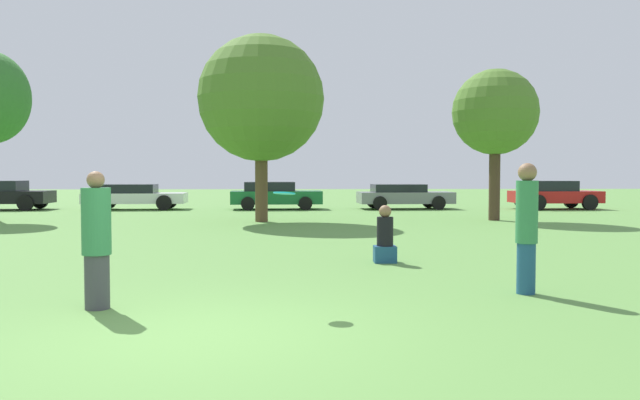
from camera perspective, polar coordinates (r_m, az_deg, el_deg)
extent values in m
plane|color=#5B8E42|center=(6.78, -11.13, -11.94)|extent=(120.00, 120.00, 0.00)
cylinder|color=#3F3F47|center=(8.32, -19.50, -6.98)|extent=(0.30, 0.30, 0.68)
cylinder|color=#337F4C|center=(8.24, -19.58, -1.82)|extent=(0.35, 0.35, 0.83)
sphere|color=#8C6647|center=(8.22, -19.63, 1.73)|extent=(0.21, 0.21, 0.21)
cylinder|color=navy|center=(9.27, 18.13, -5.90)|extent=(0.25, 0.25, 0.71)
cylinder|color=#337F4C|center=(9.19, 18.20, -1.03)|extent=(0.30, 0.30, 0.87)
sphere|color=#8C6647|center=(9.17, 18.25, 2.40)|extent=(0.26, 0.26, 0.26)
cylinder|color=#19B2D8|center=(7.95, -3.25, 0.62)|extent=(0.28, 0.28, 0.06)
cube|color=navy|center=(11.96, 5.89, -4.90)|extent=(0.41, 0.34, 0.31)
cylinder|color=black|center=(11.91, 5.90, -2.85)|extent=(0.31, 0.31, 0.55)
sphere|color=#8C6647|center=(11.88, 5.91, -1.03)|extent=(0.23, 0.23, 0.23)
cylinder|color=brown|center=(21.87, -5.32, 2.04)|extent=(0.44, 0.44, 3.06)
sphere|color=#4C7528|center=(22.02, -5.35, 9.15)|extent=(4.35, 4.35, 4.35)
cylinder|color=#473323|center=(23.27, 15.50, 1.93)|extent=(0.39, 0.39, 3.02)
sphere|color=#4C7528|center=(23.37, 15.57, 7.68)|extent=(3.03, 3.03, 3.03)
cube|color=black|center=(32.28, -26.63, 0.24)|extent=(4.14, 2.06, 0.57)
cylinder|color=black|center=(32.73, -23.98, -0.09)|extent=(0.72, 0.22, 0.71)
cylinder|color=black|center=(30.97, -25.10, -0.24)|extent=(0.72, 0.22, 0.71)
cube|color=silver|center=(30.34, -16.33, 0.17)|extent=(4.67, 1.95, 0.47)
cube|color=black|center=(30.40, -16.98, 0.99)|extent=(2.59, 1.65, 0.41)
cylinder|color=black|center=(30.96, -13.43, -0.10)|extent=(0.70, 0.25, 0.69)
cylinder|color=black|center=(29.25, -13.93, -0.25)|extent=(0.70, 0.25, 0.69)
cylinder|color=black|center=(31.50, -18.56, -0.12)|extent=(0.70, 0.25, 0.69)
cylinder|color=black|center=(29.82, -19.33, -0.26)|extent=(0.70, 0.25, 0.69)
cube|color=#196633|center=(29.40, -3.97, 0.24)|extent=(4.27, 1.95, 0.60)
cube|color=black|center=(29.38, -4.58, 1.23)|extent=(2.38, 1.65, 0.42)
cylinder|color=black|center=(30.33, -1.54, -0.15)|extent=(0.63, 0.23, 0.62)
cylinder|color=black|center=(28.58, -1.33, -0.31)|extent=(0.63, 0.23, 0.62)
cylinder|color=black|center=(30.29, -6.45, -0.17)|extent=(0.63, 0.23, 0.62)
cylinder|color=black|center=(28.54, -6.54, -0.33)|extent=(0.63, 0.23, 0.62)
cube|color=slate|center=(29.88, 7.71, 0.22)|extent=(4.47, 1.97, 0.53)
cube|color=black|center=(29.80, 7.09, 1.07)|extent=(2.49, 1.66, 0.36)
cylinder|color=black|center=(31.07, 9.80, -0.11)|extent=(0.64, 0.20, 0.63)
cylinder|color=black|center=(29.37, 10.67, -0.26)|extent=(0.64, 0.20, 0.63)
cylinder|color=black|center=(30.49, 4.84, -0.13)|extent=(0.64, 0.20, 0.63)
cylinder|color=black|center=(28.76, 5.44, -0.29)|extent=(0.64, 0.20, 0.63)
cube|color=red|center=(31.45, 20.49, 0.28)|extent=(4.03, 1.97, 0.55)
cube|color=black|center=(31.31, 20.02, 1.21)|extent=(2.24, 1.67, 0.48)
cylinder|color=black|center=(32.79, 21.74, -0.05)|extent=(0.72, 0.24, 0.71)
cylinder|color=black|center=(31.21, 23.22, -0.19)|extent=(0.72, 0.24, 0.71)
cylinder|color=black|center=(31.77, 17.80, -0.07)|extent=(0.72, 0.24, 0.71)
cylinder|color=black|center=(30.13, 19.12, -0.22)|extent=(0.72, 0.24, 0.71)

